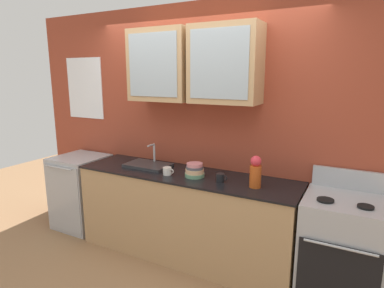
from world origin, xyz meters
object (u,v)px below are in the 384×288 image
vase (255,172)px  cup_near_bowls (221,178)px  cup_near_sink (167,171)px  stove_range (340,250)px  dishwasher (81,191)px  sink_faucet (148,165)px  bowl_stack (195,170)px

vase → cup_near_bowls: size_ratio=2.66×
cup_near_sink → cup_near_bowls: 0.57m
stove_range → vase: 0.96m
cup_near_sink → dishwasher: size_ratio=0.13×
vase → cup_near_sink: (-0.90, -0.06, -0.10)m
stove_range → sink_faucet: bearing=178.7°
bowl_stack → cup_near_bowls: bowl_stack is taller
vase → cup_near_bowls: (-0.33, -0.01, -0.10)m
bowl_stack → cup_near_bowls: size_ratio=1.79×
vase → dishwasher: (-2.28, 0.05, -0.60)m
vase → cup_near_sink: size_ratio=2.43×
bowl_stack → cup_near_sink: bearing=-164.9°
stove_range → vase: (-0.75, -0.06, 0.59)m
cup_near_sink → cup_near_bowls: size_ratio=1.10×
sink_faucet → dishwasher: (-1.02, -0.05, -0.48)m
sink_faucet → cup_near_sink: bearing=-24.3°
stove_range → vase: size_ratio=3.73×
bowl_stack → cup_near_bowls: bearing=-5.9°
stove_range → sink_faucet: 2.06m
sink_faucet → cup_near_bowls: bearing=-7.2°
cup_near_bowls → dishwasher: 2.01m
stove_range → dishwasher: 3.03m
stove_range → cup_near_sink: (-1.65, -0.11, 0.49)m
stove_range → cup_near_bowls: bearing=-176.3°
sink_faucet → cup_near_bowls: (0.92, -0.12, 0.02)m
sink_faucet → cup_near_sink: sink_faucet is taller
sink_faucet → cup_near_sink: (0.35, -0.16, 0.02)m
bowl_stack → dishwasher: bowl_stack is taller
sink_faucet → cup_near_sink: 0.39m
bowl_stack → stove_range: bearing=1.6°
stove_range → bowl_stack: bearing=-178.4°
stove_range → cup_near_sink: stove_range is taller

